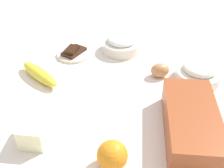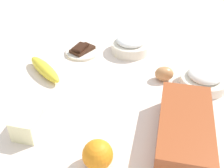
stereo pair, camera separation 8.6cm
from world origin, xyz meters
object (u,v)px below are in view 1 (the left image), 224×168
object	(u,v)px
egg_beside_bowl	(160,70)
loaf_pan	(191,122)
sugar_bowl	(122,44)
banana	(39,74)
chocolate_plate	(74,53)
orange_fruit	(112,155)
flour_bowl	(199,72)
butter_block	(35,131)

from	to	relation	value
egg_beside_bowl	loaf_pan	bearing A→B (deg)	27.90
loaf_pan	sugar_bowl	distance (m)	0.48
banana	chocolate_plate	bearing A→B (deg)	167.35
loaf_pan	banana	distance (m)	0.52
sugar_bowl	orange_fruit	xyz separation A→B (m)	(0.53, 0.15, 0.01)
orange_fruit	chocolate_plate	world-z (taller)	orange_fruit
loaf_pan	sugar_bowl	size ratio (longest dim) A/B	2.02
banana	loaf_pan	bearing A→B (deg)	79.70
flour_bowl	sugar_bowl	distance (m)	0.32
sugar_bowl	banana	distance (m)	0.34
sugar_bowl	egg_beside_bowl	xyz separation A→B (m)	(0.13, 0.18, -0.01)
loaf_pan	butter_block	bearing A→B (deg)	-82.29
egg_beside_bowl	chocolate_plate	xyz separation A→B (m)	(-0.03, -0.34, -0.01)
orange_fruit	flour_bowl	bearing A→B (deg)	159.89
orange_fruit	egg_beside_bowl	size ratio (longest dim) A/B	1.16
butter_block	egg_beside_bowl	world-z (taller)	butter_block
chocolate_plate	sugar_bowl	bearing A→B (deg)	120.25
loaf_pan	banana	bearing A→B (deg)	-114.31
flour_bowl	egg_beside_bowl	size ratio (longest dim) A/B	2.44
butter_block	banana	bearing A→B (deg)	-151.09
loaf_pan	orange_fruit	bearing A→B (deg)	-58.18
butter_block	chocolate_plate	size ratio (longest dim) A/B	0.69
chocolate_plate	orange_fruit	bearing A→B (deg)	35.04
banana	egg_beside_bowl	xyz separation A→B (m)	(-0.15, 0.38, 0.00)
flour_bowl	sugar_bowl	bearing A→B (deg)	-108.57
butter_block	chocolate_plate	world-z (taller)	butter_block
banana	orange_fruit	xyz separation A→B (m)	(0.26, 0.35, 0.02)
sugar_bowl	orange_fruit	bearing A→B (deg)	15.24
sugar_bowl	butter_block	xyz separation A→B (m)	(0.52, -0.07, -0.00)
egg_beside_bowl	flour_bowl	bearing A→B (deg)	101.32
butter_block	chocolate_plate	xyz separation A→B (m)	(-0.42, -0.09, -0.02)
chocolate_plate	flour_bowl	bearing A→B (deg)	89.11
flour_bowl	egg_beside_bowl	bearing A→B (deg)	-78.68
loaf_pan	chocolate_plate	world-z (taller)	loaf_pan
egg_beside_bowl	chocolate_plate	world-z (taller)	egg_beside_bowl
orange_fruit	chocolate_plate	xyz separation A→B (m)	(-0.44, -0.31, -0.03)
sugar_bowl	orange_fruit	size ratio (longest dim) A/B	2.06
banana	egg_beside_bowl	distance (m)	0.41
flour_bowl	chocolate_plate	xyz separation A→B (m)	(-0.01, -0.46, -0.02)
orange_fruit	loaf_pan	bearing A→B (deg)	135.82
loaf_pan	sugar_bowl	xyz separation A→B (m)	(-0.37, -0.30, -0.01)
butter_block	egg_beside_bowl	size ratio (longest dim) A/B	1.43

